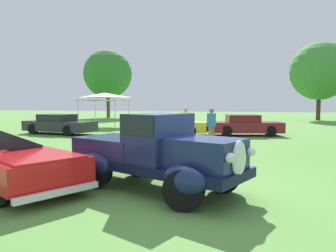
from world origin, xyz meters
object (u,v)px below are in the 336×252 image
(show_car_charcoal, at_px, (59,124))
(spectator_far_side, at_px, (211,125))
(spectator_near_truck, at_px, (186,123))
(neighbor_convertible, at_px, (14,161))
(show_car_yellow, at_px, (171,125))
(feature_pickup_truck, at_px, (156,151))
(show_car_burgundy, at_px, (245,125))
(canopy_tent_left_field, at_px, (104,96))

(show_car_charcoal, height_order, spectator_far_side, spectator_far_side)
(spectator_near_truck, xyz_separation_m, spectator_far_side, (1.37, -1.27, 0.00))
(spectator_far_side, bearing_deg, neighbor_convertible, -116.07)
(show_car_charcoal, height_order, show_car_yellow, same)
(feature_pickup_truck, relative_size, spectator_near_truck, 2.56)
(feature_pickup_truck, relative_size, show_car_charcoal, 0.90)
(feature_pickup_truck, xyz_separation_m, show_car_burgundy, (2.17, 12.26, -0.26))
(show_car_yellow, relative_size, spectator_far_side, 2.63)
(show_car_yellow, height_order, canopy_tent_left_field, canopy_tent_left_field)
(show_car_charcoal, xyz_separation_m, show_car_yellow, (6.83, 1.07, -0.00))
(feature_pickup_truck, bearing_deg, show_car_yellow, 100.55)
(show_car_burgundy, height_order, canopy_tent_left_field, canopy_tent_left_field)
(feature_pickup_truck, distance_m, canopy_tent_left_field, 18.70)
(show_car_yellow, xyz_separation_m, canopy_tent_left_field, (-6.39, 4.77, 1.82))
(neighbor_convertible, bearing_deg, canopy_tent_left_field, 107.35)
(neighbor_convertible, bearing_deg, show_car_charcoal, 117.31)
(show_car_burgundy, distance_m, canopy_tent_left_field, 11.71)
(feature_pickup_truck, relative_size, show_car_burgundy, 0.99)
(feature_pickup_truck, xyz_separation_m, spectator_near_truck, (-0.78, 8.79, 0.05))
(neighbor_convertible, relative_size, canopy_tent_left_field, 1.42)
(show_car_charcoal, distance_m, show_car_yellow, 6.92)
(show_car_yellow, bearing_deg, spectator_far_side, -56.69)
(spectator_near_truck, bearing_deg, feature_pickup_truck, -84.94)
(show_car_yellow, height_order, spectator_near_truck, spectator_near_truck)
(feature_pickup_truck, distance_m, spectator_far_side, 7.54)
(neighbor_convertible, relative_size, show_car_yellow, 1.06)
(show_car_charcoal, distance_m, spectator_near_truck, 8.47)
(neighbor_convertible, distance_m, show_car_charcoal, 12.50)
(show_car_burgundy, height_order, spectator_far_side, spectator_far_side)
(feature_pickup_truck, bearing_deg, show_car_burgundy, 79.97)
(show_car_charcoal, relative_size, canopy_tent_left_field, 1.45)
(neighbor_convertible, distance_m, show_car_yellow, 12.23)
(show_car_burgundy, bearing_deg, show_car_yellow, -173.50)
(show_car_burgundy, relative_size, spectator_far_side, 2.59)
(show_car_yellow, bearing_deg, spectator_near_truck, -64.56)
(neighbor_convertible, distance_m, canopy_tent_left_field, 17.86)
(neighbor_convertible, relative_size, show_car_burgundy, 1.08)
(show_car_yellow, bearing_deg, show_car_burgundy, 6.50)
(canopy_tent_left_field, bearing_deg, neighbor_convertible, -72.65)
(show_car_burgundy, xyz_separation_m, spectator_far_side, (-1.57, -4.74, 0.31))
(spectator_far_side, distance_m, canopy_tent_left_field, 12.95)
(show_car_charcoal, xyz_separation_m, spectator_near_truck, (8.25, -1.90, 0.31))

